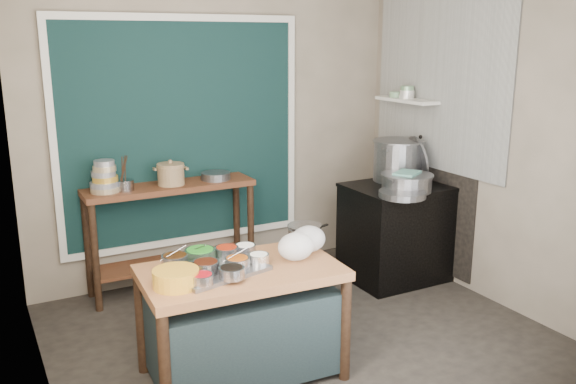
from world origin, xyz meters
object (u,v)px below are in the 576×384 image
stove_block (398,233)px  utensil_cup (125,185)px  back_counter (172,237)px  prep_table (242,323)px  condiment_tray (216,270)px  yellow_basin (176,278)px  steamer (407,182)px  saucepan (304,234)px  ceramic_crock (171,175)px  stock_pot (398,160)px

stove_block → utensil_cup: 2.45m
back_counter → prep_table: bearing=-91.9°
stove_block → utensil_cup: size_ratio=6.10×
back_counter → utensil_cup: (-0.39, -0.04, 0.52)m
prep_table → condiment_tray: bearing=177.4°
yellow_basin → steamer: (2.32, 0.78, 0.15)m
saucepan → ceramic_crock: size_ratio=1.01×
back_counter → stock_pot: size_ratio=3.00×
ceramic_crock → utensil_cup: bearing=-177.9°
yellow_basin → utensil_cup: 1.67m
steamer → back_counter: bearing=153.0°
condiment_tray → ceramic_crock: (0.22, 1.57, 0.27)m
ceramic_crock → steamer: (1.81, -0.90, -0.08)m
stove_block → back_counter: bearing=159.0°
condiment_tray → utensil_cup: bearing=96.4°
yellow_basin → utensil_cup: utensil_cup is taller
utensil_cup → ceramic_crock: (0.40, 0.01, 0.04)m
ceramic_crock → condiment_tray: bearing=-98.0°
saucepan → back_counter: bearing=93.0°
condiment_tray → yellow_basin: 0.31m
back_counter → steamer: bearing=-27.0°
back_counter → yellow_basin: 1.80m
stock_pot → steamer: stock_pot is taller
yellow_basin → stock_pot: bearing=24.3°
yellow_basin → utensil_cup: size_ratio=1.85×
yellow_basin → saucepan: (1.05, 0.32, 0.01)m
utensil_cup → steamer: size_ratio=0.32×
stock_pot → back_counter: bearing=164.0°
yellow_basin → stock_pot: (2.50, 1.13, 0.27)m
back_counter → ceramic_crock: (0.01, -0.03, 0.56)m
prep_table → condiment_tray: size_ratio=2.18×
prep_table → ceramic_crock: size_ratio=5.15×
saucepan → condiment_tray: bearing=177.6°
utensil_cup → stock_pot: size_ratio=0.31×
saucepan → ceramic_crock: 1.47m
stove_block → saucepan: (-1.36, -0.65, 0.39)m
prep_table → ceramic_crock: ceramic_crock is taller
utensil_cup → steamer: 2.37m
condiment_tray → ceramic_crock: 1.61m
stock_pot → steamer: 0.41m
back_counter → stove_block: (1.90, -0.73, -0.05)m
prep_table → stock_pot: bearing=30.3°
prep_table → utensil_cup: size_ratio=8.47×
stock_pot → yellow_basin: bearing=-155.7°
prep_table → stove_block: stove_block is taller
back_counter → condiment_tray: 1.64m
prep_table → back_counter: 1.62m
back_counter → utensil_cup: bearing=-173.9°
yellow_basin → steamer: steamer is taller
ceramic_crock → stove_block: bearing=-20.4°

